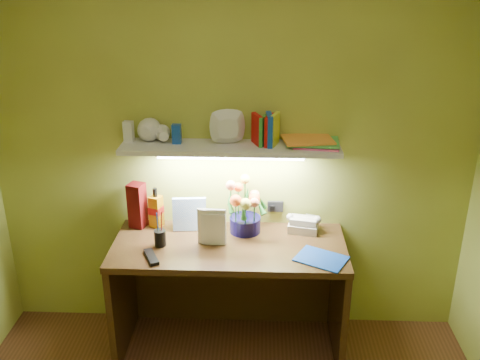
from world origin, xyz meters
name	(u,v)px	position (x,y,z in m)	size (l,w,h in m)	color
desk	(230,297)	(0.00, 1.20, 0.38)	(1.40, 0.60, 0.75)	#311B0D
flower_bouquet	(245,207)	(0.09, 1.37, 0.92)	(0.21, 0.21, 0.34)	#0B0839
telephone	(304,223)	(0.46, 1.39, 0.80)	(0.18, 0.14, 0.11)	beige
desk_clock	(312,222)	(0.51, 1.43, 0.79)	(0.08, 0.04, 0.08)	silver
whisky_bottle	(156,207)	(-0.48, 1.42, 0.88)	(0.07, 0.07, 0.26)	#AA6B08
whisky_box	(137,205)	(-0.59, 1.41, 0.90)	(0.09, 0.09, 0.29)	#540B0B
pen_cup	(160,233)	(-0.41, 1.17, 0.83)	(0.07, 0.07, 0.17)	black
art_card	(190,214)	(-0.26, 1.39, 0.85)	(0.21, 0.04, 0.21)	white
tv_remote	(151,257)	(-0.43, 1.02, 0.76)	(0.05, 0.18, 0.02)	black
blue_folder	(321,259)	(0.53, 1.05, 0.75)	(0.27, 0.20, 0.01)	#1545AC
desk_book_a	(198,226)	(-0.19, 1.20, 0.87)	(0.17, 0.02, 0.23)	white
desk_book_b	(201,229)	(-0.17, 1.20, 0.85)	(0.15, 0.02, 0.20)	silver
wall_shelf	(229,142)	(-0.01, 1.38, 1.33)	(1.30, 0.29, 0.22)	silver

